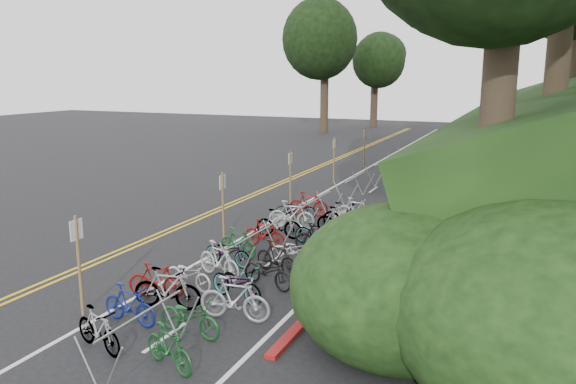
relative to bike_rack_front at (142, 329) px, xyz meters
name	(u,v)px	position (x,y,z in m)	size (l,w,h in m)	color
ground	(116,287)	(-3.47, 3.24, -0.83)	(120.00, 120.00, 0.00)	black
road_markings	(283,210)	(-2.84, 13.33, -0.82)	(7.47, 80.00, 0.01)	gold
red_curb	(408,210)	(2.23, 15.24, -0.78)	(0.25, 28.00, 0.10)	maroon
bike_rack_front	(142,329)	(0.00, 0.00, 0.00)	(1.13, 2.68, 1.15)	#9EA1A5
bike_racks_rest	(355,183)	(-0.47, 16.24, 0.03)	(1.14, 23.00, 1.17)	#9EA1A5
signpost_near	(79,259)	(-2.94, 1.42, 0.62)	(0.08, 0.40, 2.53)	brown
signposts_rest	(314,165)	(-2.87, 17.24, 0.60)	(0.08, 18.40, 2.50)	brown
bike_front	(156,280)	(-1.98, 3.12, -0.35)	(1.57, 0.44, 0.94)	maroon
bike_valet	(264,249)	(-0.48, 6.58, -0.34)	(3.24, 14.42, 1.09)	slate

